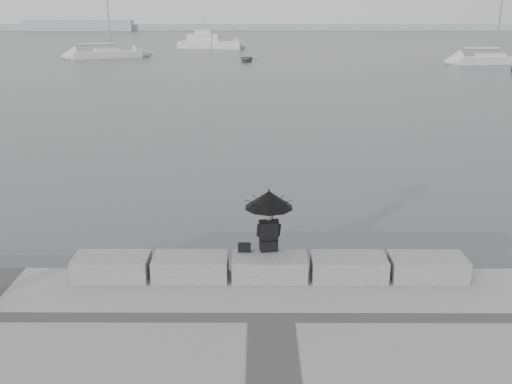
{
  "coord_description": "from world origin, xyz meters",
  "views": [
    {
      "loc": [
        -0.25,
        -11.61,
        6.07
      ],
      "look_at": [
        -0.3,
        3.0,
        1.34
      ],
      "focal_mm": 40.0,
      "sensor_mm": 36.0,
      "label": 1
    }
  ],
  "objects_px": {
    "seated_person": "(269,207)",
    "sailboat_right": "(490,59)",
    "motor_cruiser": "(210,43)",
    "sailboat_left": "(107,54)",
    "dinghy": "(246,59)"
  },
  "relations": [
    {
      "from": "sailboat_left",
      "to": "sailboat_right",
      "type": "xyz_separation_m",
      "value": [
        45.23,
        -8.08,
        0.0
      ]
    },
    {
      "from": "sailboat_right",
      "to": "sailboat_left",
      "type": "bearing_deg",
      "value": 163.24
    },
    {
      "from": "dinghy",
      "to": "sailboat_right",
      "type": "bearing_deg",
      "value": -1.68
    },
    {
      "from": "seated_person",
      "to": "motor_cruiser",
      "type": "relative_size",
      "value": 0.13
    },
    {
      "from": "sailboat_right",
      "to": "motor_cruiser",
      "type": "bearing_deg",
      "value": 136.0
    },
    {
      "from": "motor_cruiser",
      "to": "dinghy",
      "type": "relative_size",
      "value": 3.08
    },
    {
      "from": "seated_person",
      "to": "motor_cruiser",
      "type": "xyz_separation_m",
      "value": [
        -7.67,
        79.68,
        -1.09
      ]
    },
    {
      "from": "seated_person",
      "to": "sailboat_right",
      "type": "xyz_separation_m",
      "value": [
        25.89,
        54.06,
        -1.46
      ]
    },
    {
      "from": "seated_person",
      "to": "sailboat_right",
      "type": "bearing_deg",
      "value": 54.53
    },
    {
      "from": "sailboat_left",
      "to": "dinghy",
      "type": "bearing_deg",
      "value": -39.5
    },
    {
      "from": "seated_person",
      "to": "sailboat_left",
      "type": "bearing_deg",
      "value": 97.41
    },
    {
      "from": "sailboat_left",
      "to": "sailboat_right",
      "type": "distance_m",
      "value": 45.95
    },
    {
      "from": "seated_person",
      "to": "sailboat_left",
      "type": "distance_m",
      "value": 65.1
    },
    {
      "from": "seated_person",
      "to": "sailboat_right",
      "type": "distance_m",
      "value": 59.95
    },
    {
      "from": "seated_person",
      "to": "motor_cruiser",
      "type": "distance_m",
      "value": 80.05
    }
  ]
}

